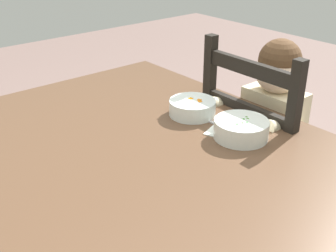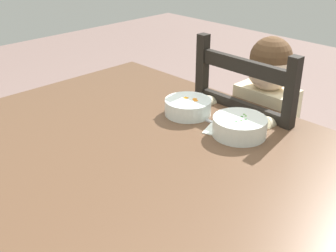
# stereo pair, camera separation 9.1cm
# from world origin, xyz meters

# --- Properties ---
(dining_table) EXTENTS (1.35, 1.04, 0.73)m
(dining_table) POSITION_xyz_m (0.00, 0.00, 0.64)
(dining_table) COLOR brown
(dining_table) RESTS_ON ground
(dining_chair) EXTENTS (0.42, 0.42, 0.97)m
(dining_chair) POSITION_xyz_m (0.04, 0.57, 0.47)
(dining_chair) COLOR black
(dining_chair) RESTS_ON ground
(child_figure) EXTENTS (0.32, 0.31, 0.97)m
(child_figure) POSITION_xyz_m (0.04, 0.56, 0.64)
(child_figure) COLOR beige
(child_figure) RESTS_ON ground
(bowl_of_peas) EXTENTS (0.17, 0.17, 0.06)m
(bowl_of_peas) POSITION_xyz_m (0.15, 0.27, 0.76)
(bowl_of_peas) COLOR white
(bowl_of_peas) RESTS_ON dining_table
(bowl_of_carrots) EXTENTS (0.16, 0.16, 0.06)m
(bowl_of_carrots) POSITION_xyz_m (-0.07, 0.27, 0.76)
(bowl_of_carrots) COLOR white
(bowl_of_carrots) RESTS_ON dining_table
(spoon) EXTENTS (0.14, 0.03, 0.01)m
(spoon) POSITION_xyz_m (0.00, 0.27, 0.74)
(spoon) COLOR silver
(spoon) RESTS_ON dining_table
(paper_napkin) EXTENTS (0.20, 0.19, 0.00)m
(paper_napkin) POSITION_xyz_m (0.11, 0.29, 0.73)
(paper_napkin) COLOR white
(paper_napkin) RESTS_ON dining_table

